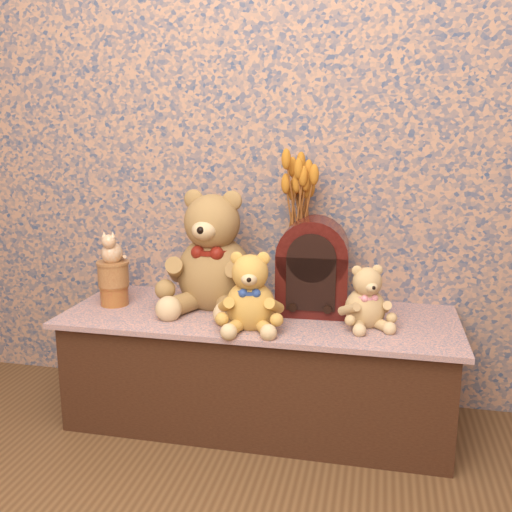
{
  "coord_description": "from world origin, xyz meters",
  "views": [
    {
      "loc": [
        0.44,
        -0.82,
        1.14
      ],
      "look_at": [
        0.0,
        1.18,
        0.68
      ],
      "focal_mm": 40.0,
      "sensor_mm": 36.0,
      "label": 1
    }
  ],
  "objects": [
    {
      "name": "display_shelf",
      "position": [
        0.0,
        1.23,
        0.22
      ],
      "size": [
        1.5,
        0.57,
        0.44
      ],
      "primitive_type": "cube",
      "color": "#3B5379",
      "rests_on": "ground"
    },
    {
      "name": "teddy_large",
      "position": [
        -0.19,
        1.29,
        0.69
      ],
      "size": [
        0.42,
        0.49,
        0.5
      ],
      "primitive_type": null,
      "rotation": [
        0.0,
        0.0,
        -0.05
      ],
      "color": "olive",
      "rests_on": "display_shelf"
    },
    {
      "name": "teddy_medium",
      "position": [
        0.0,
        1.08,
        0.59
      ],
      "size": [
        0.28,
        0.32,
        0.3
      ],
      "primitive_type": null,
      "rotation": [
        0.0,
        0.0,
        0.18
      ],
      "color": "#D28A3B",
      "rests_on": "display_shelf"
    },
    {
      "name": "teddy_small",
      "position": [
        0.4,
        1.18,
        0.56
      ],
      "size": [
        0.26,
        0.28,
        0.24
      ],
      "primitive_type": null,
      "rotation": [
        0.0,
        0.0,
        0.39
      ],
      "color": "tan",
      "rests_on": "display_shelf"
    },
    {
      "name": "cathedral_radio",
      "position": [
        0.2,
        1.3,
        0.63
      ],
      "size": [
        0.28,
        0.2,
        0.37
      ],
      "primitive_type": null,
      "rotation": [
        0.0,
        0.0,
        0.04
      ],
      "color": "#3D0E0B",
      "rests_on": "display_shelf"
    },
    {
      "name": "ceramic_vase",
      "position": [
        0.13,
        1.38,
        0.55
      ],
      "size": [
        0.15,
        0.15,
        0.22
      ],
      "primitive_type": "cylinder",
      "rotation": [
        0.0,
        0.0,
        -0.13
      ],
      "color": "tan",
      "rests_on": "display_shelf"
    },
    {
      "name": "dried_stalks",
      "position": [
        0.13,
        1.38,
        0.88
      ],
      "size": [
        0.26,
        0.26,
        0.45
      ],
      "primitive_type": null,
      "rotation": [
        0.0,
        0.0,
        -0.12
      ],
      "color": "#C0701E",
      "rests_on": "ceramic_vase"
    },
    {
      "name": "biscuit_tin_lower",
      "position": [
        -0.6,
        1.22,
        0.48
      ],
      "size": [
        0.14,
        0.14,
        0.08
      ],
      "primitive_type": "cylinder",
      "rotation": [
        0.0,
        0.0,
        -0.29
      ],
      "color": "#B28B34",
      "rests_on": "display_shelf"
    },
    {
      "name": "biscuit_tin_upper",
      "position": [
        -0.6,
        1.22,
        0.57
      ],
      "size": [
        0.15,
        0.15,
        0.1
      ],
      "primitive_type": "cylinder",
      "rotation": [
        0.0,
        0.0,
        0.31
      ],
      "color": "tan",
      "rests_on": "biscuit_tin_lower"
    },
    {
      "name": "cat_figurine",
      "position": [
        -0.6,
        1.22,
        0.68
      ],
      "size": [
        0.11,
        0.12,
        0.13
      ],
      "primitive_type": null,
      "rotation": [
        0.0,
        0.0,
        0.16
      ],
      "color": "silver",
      "rests_on": "biscuit_tin_upper"
    }
  ]
}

